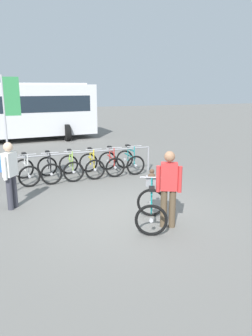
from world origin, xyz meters
The scene contains 13 objects.
ground_plane centered at (0.00, 0.00, 0.00)m, with size 80.00×80.00×0.00m, color slate.
bike_rack_rail centered at (-0.16, 3.38, 0.70)m, with size 4.60×0.32×0.88m.
racked_bike_white centered at (-2.02, 3.45, 0.37)m, with size 0.78×1.18×0.98m.
racked_bike_black centered at (-1.32, 3.49, 0.37)m, with size 0.66×1.10×0.97m.
racked_bike_lime centered at (-0.62, 3.53, 0.37)m, with size 0.70×1.10×0.97m.
racked_bike_yellow centered at (0.08, 3.57, 0.37)m, with size 0.70×1.13×0.97m.
racked_bike_red centered at (0.78, 3.61, 0.37)m, with size 0.71×1.13×0.97m.
racked_bike_teal centered at (1.48, 3.65, 0.37)m, with size 0.68×1.11×0.97m.
featured_bicycle centered at (0.31, -0.68, 0.49)m, with size 1.05×1.26×1.09m.
person_with_featured_bike centered at (0.56, -0.99, 0.91)m, with size 0.49×0.32×1.64m.
pedestrian_with_backpack centered at (-2.51, 1.31, 0.94)m, with size 0.46×0.47×1.64m.
bus_distant centered at (-2.71, 11.98, 1.74)m, with size 10.16×3.91×3.08m.
banner_flag centered at (-2.37, 2.51, 2.23)m, with size 0.45×0.05×3.20m.
Camera 1 is at (-2.51, -6.73, 2.91)m, focal length 34.91 mm.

